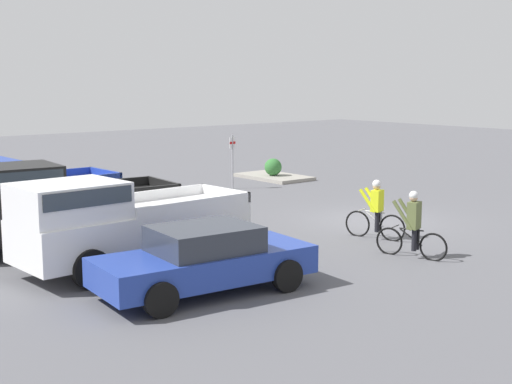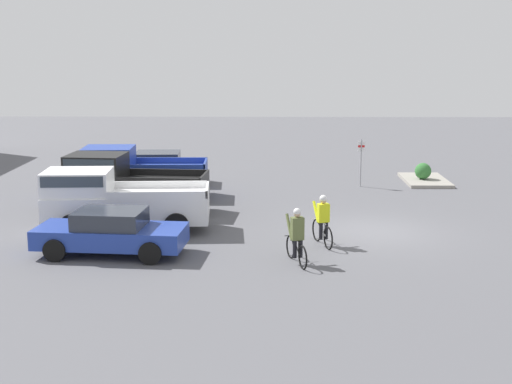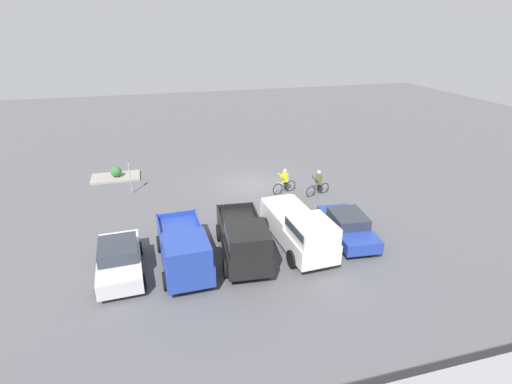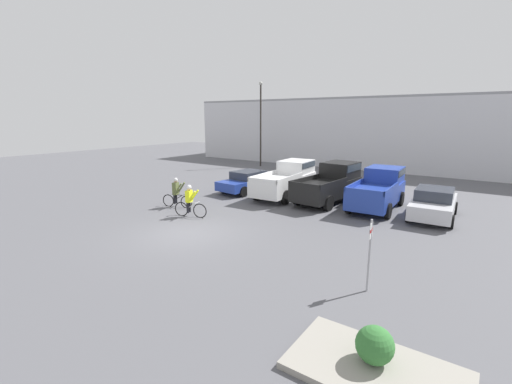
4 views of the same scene
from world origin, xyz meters
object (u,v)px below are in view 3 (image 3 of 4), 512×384
object	(u,v)px
sedan_1	(119,259)
sedan_0	(347,226)
fire_lane_sign	(130,175)
cyclist_0	(285,181)
pickup_truck_1	(244,239)
pickup_truck_2	(184,249)
cyclist_1	(318,183)
pickup_truck_0	(301,230)
shrub	(116,172)

from	to	relation	value
sedan_1	sedan_0	bearing A→B (deg)	-178.93
fire_lane_sign	cyclist_0	bearing A→B (deg)	165.63
sedan_0	pickup_truck_1	bearing A→B (deg)	6.75
pickup_truck_2	cyclist_1	size ratio (longest dim) A/B	2.87
pickup_truck_0	shrub	size ratio (longest dim) A/B	7.44
pickup_truck_1	fire_lane_sign	size ratio (longest dim) A/B	2.49
pickup_truck_1	cyclist_0	size ratio (longest dim) A/B	3.10
cyclist_1	pickup_truck_0	bearing A→B (deg)	59.44
pickup_truck_0	cyclist_0	bearing A→B (deg)	-103.08
pickup_truck_2	shrub	xyz separation A→B (m)	(3.50, -12.81, -0.57)
pickup_truck_0	pickup_truck_1	distance (m)	2.87
sedan_0	cyclist_1	world-z (taller)	cyclist_1
pickup_truck_1	fire_lane_sign	xyz separation A→B (m)	(5.17, -9.67, 0.16)
sedan_1	shrub	bearing A→B (deg)	-86.80
pickup_truck_2	shrub	world-z (taller)	pickup_truck_2
pickup_truck_0	pickup_truck_1	size ratio (longest dim) A/B	1.05
pickup_truck_0	cyclist_1	size ratio (longest dim) A/B	3.14
cyclist_1	pickup_truck_2	bearing A→B (deg)	34.65
cyclist_1	pickup_truck_1	bearing A→B (deg)	44.17
sedan_1	pickup_truck_2	bearing A→B (deg)	169.07
fire_lane_sign	shrub	size ratio (longest dim) A/B	2.86
cyclist_0	shrub	size ratio (longest dim) A/B	2.29
pickup_truck_1	shrub	size ratio (longest dim) A/B	7.10
pickup_truck_1	cyclist_1	bearing A→B (deg)	-135.83
sedan_1	cyclist_0	distance (m)	12.10
pickup_truck_0	sedan_1	distance (m)	8.44
pickup_truck_0	sedan_1	xyz separation A→B (m)	(8.42, -0.27, -0.36)
fire_lane_sign	shrub	world-z (taller)	fire_lane_sign
cyclist_0	pickup_truck_2	bearing A→B (deg)	45.15
pickup_truck_1	cyclist_0	bearing A→B (deg)	-122.01
pickup_truck_2	sedan_1	bearing A→B (deg)	-10.93
fire_lane_sign	sedan_1	bearing A→B (deg)	87.59
sedan_1	shrub	world-z (taller)	sedan_1
cyclist_1	fire_lane_sign	bearing A→B (deg)	-16.24
pickup_truck_2	cyclist_1	world-z (taller)	pickup_truck_2
pickup_truck_1	pickup_truck_2	distance (m)	2.75
cyclist_0	fire_lane_sign	world-z (taller)	fire_lane_sign
shrub	pickup_truck_2	bearing A→B (deg)	105.28
cyclist_1	shrub	xyz separation A→B (m)	(12.71, -6.44, -0.29)
sedan_0	pickup_truck_1	world-z (taller)	pickup_truck_1
sedan_0	fire_lane_sign	xyz separation A→B (m)	(10.81, -9.00, 0.60)
cyclist_0	fire_lane_sign	bearing A→B (deg)	-14.37
cyclist_0	shrub	xyz separation A→B (m)	(10.74, -5.53, -0.28)
cyclist_0	sedan_0	bearing A→B (deg)	99.95
cyclist_1	sedan_1	bearing A→B (deg)	25.85
pickup_truck_2	sedan_0	bearing A→B (deg)	-174.87
pickup_truck_1	sedan_1	size ratio (longest dim) A/B	1.21
cyclist_0	fire_lane_sign	xyz separation A→B (m)	(9.67, -2.48, 0.50)
pickup_truck_0	pickup_truck_1	bearing A→B (deg)	3.70
pickup_truck_1	cyclist_0	distance (m)	8.49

